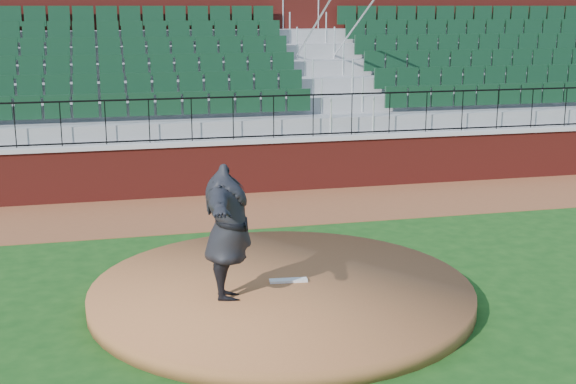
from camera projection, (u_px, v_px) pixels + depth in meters
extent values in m
plane|color=#154012|center=(311.00, 295.00, 12.09)|extent=(90.00, 90.00, 0.00)
cube|color=brown|center=(247.00, 209.00, 17.20)|extent=(34.00, 3.20, 0.01)
cube|color=maroon|center=(234.00, 168.00, 18.57)|extent=(34.00, 0.35, 1.20)
cube|color=#B7B7B7|center=(234.00, 141.00, 18.42)|extent=(34.00, 0.45, 0.10)
cube|color=maroon|center=(202.00, 61.00, 23.29)|extent=(34.00, 0.50, 5.50)
cylinder|color=brown|center=(282.00, 293.00, 11.84)|extent=(5.80, 5.80, 0.25)
cube|color=silver|center=(288.00, 280.00, 11.95)|extent=(0.59, 0.20, 0.04)
imported|color=black|center=(228.00, 232.00, 11.06)|extent=(1.02, 2.52, 1.99)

